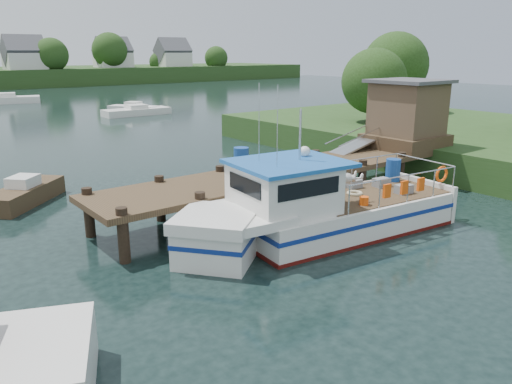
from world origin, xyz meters
TOP-DOWN VIEW (x-y plane):
  - ground_plane at (0.00, 0.00)m, footprint 160.00×160.00m
  - near_shore at (16.88, -0.73)m, footprint 16.00×30.00m
  - dock at (6.51, 0.01)m, footprint 16.60×3.00m
  - lobster_boat at (0.04, -3.20)m, footprint 10.09×3.92m
  - moored_rowboat at (-6.16, 6.37)m, footprint 3.60×3.50m
  - moored_far at (2.70, 49.02)m, footprint 7.38×3.98m
  - moored_b at (10.14, 31.64)m, footprint 4.05×4.91m
  - moored_c at (9.54, 29.70)m, footprint 6.17×2.13m

SIDE VIEW (x-z plane):
  - ground_plane at x=0.00m, z-range 0.00..0.00m
  - moored_c at x=9.54m, z-range -0.13..0.85m
  - moored_b at x=10.14m, z-range -0.14..0.93m
  - moored_rowboat at x=-6.16m, z-range -0.14..0.95m
  - moored_far at x=2.70m, z-range -0.15..1.04m
  - lobster_boat at x=0.04m, z-range -1.55..3.31m
  - near_shore at x=16.88m, z-range -1.83..5.93m
  - dock at x=6.51m, z-range -0.15..4.63m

